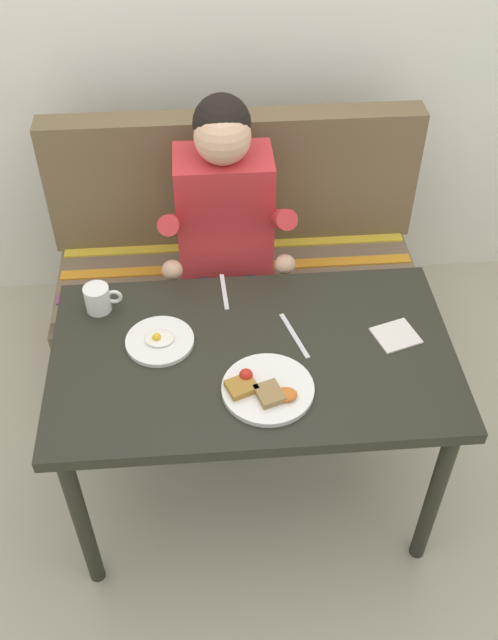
{
  "coord_description": "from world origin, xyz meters",
  "views": [
    {
      "loc": [
        -0.13,
        -1.46,
        2.28
      ],
      "look_at": [
        0.0,
        0.15,
        0.72
      ],
      "focal_mm": 40.33,
      "sensor_mm": 36.0,
      "label": 1
    }
  ],
  "objects_px": {
    "couch": "(237,285)",
    "plate_breakfast": "(266,389)",
    "coffee_mug": "(98,298)",
    "knife": "(294,336)",
    "fork": "(224,292)",
    "plate_eggs": "(160,341)",
    "table": "(253,371)",
    "person": "(226,231)",
    "napkin": "(396,336)"
  },
  "relations": [
    {
      "from": "plate_eggs",
      "to": "knife",
      "type": "xyz_separation_m",
      "value": [
        0.41,
        -0.0,
        -0.01
      ]
    },
    {
      "from": "coffee_mug",
      "to": "plate_breakfast",
      "type": "bearing_deg",
      "value": -37.98
    },
    {
      "from": "coffee_mug",
      "to": "fork",
      "type": "bearing_deg",
      "value": 6.93
    },
    {
      "from": "plate_breakfast",
      "to": "coffee_mug",
      "type": "relative_size",
      "value": 2.22
    },
    {
      "from": "person",
      "to": "plate_breakfast",
      "type": "distance_m",
      "value": 0.75
    },
    {
      "from": "plate_breakfast",
      "to": "napkin",
      "type": "bearing_deg",
      "value": 24.42
    },
    {
      "from": "plate_breakfast",
      "to": "fork",
      "type": "relative_size",
      "value": 1.54
    },
    {
      "from": "plate_eggs",
      "to": "fork",
      "type": "bearing_deg",
      "value": 46.03
    },
    {
      "from": "plate_breakfast",
      "to": "fork",
      "type": "height_order",
      "value": "plate_breakfast"
    },
    {
      "from": "coffee_mug",
      "to": "knife",
      "type": "bearing_deg",
      "value": -15.8
    },
    {
      "from": "person",
      "to": "napkin",
      "type": "distance_m",
      "value": 0.74
    },
    {
      "from": "plate_eggs",
      "to": "knife",
      "type": "relative_size",
      "value": 1.03
    },
    {
      "from": "table",
      "to": "fork",
      "type": "distance_m",
      "value": 0.3
    },
    {
      "from": "table",
      "to": "couch",
      "type": "distance_m",
      "value": 0.83
    },
    {
      "from": "plate_eggs",
      "to": "napkin",
      "type": "xyz_separation_m",
      "value": [
        0.71,
        -0.03,
        -0.01
      ]
    },
    {
      "from": "knife",
      "to": "table",
      "type": "bearing_deg",
      "value": -172.76
    },
    {
      "from": "fork",
      "to": "knife",
      "type": "height_order",
      "value": "same"
    },
    {
      "from": "couch",
      "to": "fork",
      "type": "relative_size",
      "value": 8.47
    },
    {
      "from": "couch",
      "to": "person",
      "type": "relative_size",
      "value": 1.19
    },
    {
      "from": "table",
      "to": "person",
      "type": "bearing_deg",
      "value": 94.67
    },
    {
      "from": "table",
      "to": "couch",
      "type": "xyz_separation_m",
      "value": [
        0.0,
        0.76,
        -0.32
      ]
    },
    {
      "from": "napkin",
      "to": "fork",
      "type": "distance_m",
      "value": 0.56
    },
    {
      "from": "plate_breakfast",
      "to": "knife",
      "type": "distance_m",
      "value": 0.24
    },
    {
      "from": "couch",
      "to": "plate_breakfast",
      "type": "height_order",
      "value": "couch"
    },
    {
      "from": "couch",
      "to": "person",
      "type": "bearing_deg",
      "value": -105.4
    },
    {
      "from": "knife",
      "to": "napkin",
      "type": "bearing_deg",
      "value": -21.39
    },
    {
      "from": "table",
      "to": "knife",
      "type": "bearing_deg",
      "value": 24.05
    },
    {
      "from": "plate_breakfast",
      "to": "fork",
      "type": "xyz_separation_m",
      "value": [
        -0.09,
        0.43,
        -0.01
      ]
    },
    {
      "from": "table",
      "to": "couch",
      "type": "relative_size",
      "value": 0.83
    },
    {
      "from": "plate_eggs",
      "to": "napkin",
      "type": "height_order",
      "value": "plate_eggs"
    },
    {
      "from": "couch",
      "to": "knife",
      "type": "distance_m",
      "value": 0.82
    },
    {
      "from": "person",
      "to": "fork",
      "type": "xyz_separation_m",
      "value": [
        -0.02,
        -0.31,
        -0.01
      ]
    },
    {
      "from": "fork",
      "to": "napkin",
      "type": "bearing_deg",
      "value": -28.12
    },
    {
      "from": "couch",
      "to": "plate_breakfast",
      "type": "xyz_separation_m",
      "value": [
        0.02,
        -0.92,
        0.41
      ]
    },
    {
      "from": "plate_eggs",
      "to": "knife",
      "type": "height_order",
      "value": "plate_eggs"
    },
    {
      "from": "plate_eggs",
      "to": "coffee_mug",
      "type": "xyz_separation_m",
      "value": [
        -0.19,
        0.16,
        0.04
      ]
    },
    {
      "from": "couch",
      "to": "person",
      "type": "height_order",
      "value": "person"
    },
    {
      "from": "table",
      "to": "coffee_mug",
      "type": "bearing_deg",
      "value": 153.99
    },
    {
      "from": "plate_breakfast",
      "to": "knife",
      "type": "xyz_separation_m",
      "value": [
        0.11,
        0.21,
        -0.01
      ]
    },
    {
      "from": "table",
      "to": "plate_eggs",
      "type": "height_order",
      "value": "plate_eggs"
    },
    {
      "from": "table",
      "to": "couch",
      "type": "height_order",
      "value": "couch"
    },
    {
      "from": "napkin",
      "to": "coffee_mug",
      "type": "bearing_deg",
      "value": 167.92
    },
    {
      "from": "couch",
      "to": "knife",
      "type": "xyz_separation_m",
      "value": [
        0.13,
        -0.71,
        0.4
      ]
    },
    {
      "from": "fork",
      "to": "knife",
      "type": "relative_size",
      "value": 0.85
    },
    {
      "from": "plate_breakfast",
      "to": "knife",
      "type": "height_order",
      "value": "plate_breakfast"
    },
    {
      "from": "fork",
      "to": "knife",
      "type": "xyz_separation_m",
      "value": [
        0.2,
        -0.22,
        0.0
      ]
    },
    {
      "from": "person",
      "to": "napkin",
      "type": "bearing_deg",
      "value": -48.86
    },
    {
      "from": "table",
      "to": "person",
      "type": "height_order",
      "value": "person"
    },
    {
      "from": "table",
      "to": "napkin",
      "type": "bearing_deg",
      "value": 4.41
    },
    {
      "from": "knife",
      "to": "couch",
      "type": "bearing_deg",
      "value": 83.67
    }
  ]
}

